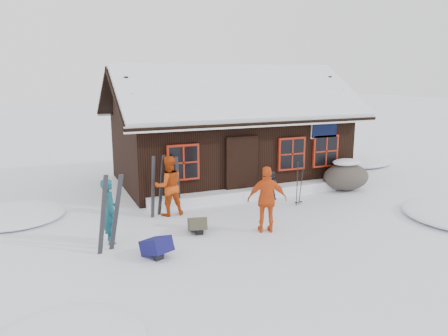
{
  "coord_description": "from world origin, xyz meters",
  "views": [
    {
      "loc": [
        -5.07,
        -10.28,
        4.02
      ],
      "look_at": [
        -0.16,
        1.4,
        1.3
      ],
      "focal_mm": 35.0,
      "sensor_mm": 36.0,
      "label": 1
    }
  ],
  "objects_px": {
    "skier_crouched": "(272,185)",
    "backpack_olive": "(197,227)",
    "ski_pair_left": "(110,214)",
    "skier_orange_right": "(267,199)",
    "boulder": "(346,176)",
    "skier_teal": "(109,211)",
    "backpack_blue": "(157,250)",
    "ski_poles": "(299,184)",
    "skier_orange_left": "(169,186)"
  },
  "relations": [
    {
      "from": "skier_teal",
      "to": "skier_orange_left",
      "type": "height_order",
      "value": "skier_orange_left"
    },
    {
      "from": "skier_orange_left",
      "to": "ski_pair_left",
      "type": "bearing_deg",
      "value": 44.97
    },
    {
      "from": "skier_crouched",
      "to": "skier_orange_right",
      "type": "bearing_deg",
      "value": -151.0
    },
    {
      "from": "skier_orange_left",
      "to": "skier_teal",
      "type": "bearing_deg",
      "value": 37.7
    },
    {
      "from": "skier_orange_right",
      "to": "backpack_blue",
      "type": "relative_size",
      "value": 2.71
    },
    {
      "from": "boulder",
      "to": "ski_poles",
      "type": "distance_m",
      "value": 2.69
    },
    {
      "from": "backpack_olive",
      "to": "ski_poles",
      "type": "bearing_deg",
      "value": 28.02
    },
    {
      "from": "ski_poles",
      "to": "skier_teal",
      "type": "bearing_deg",
      "value": -171.1
    },
    {
      "from": "skier_orange_left",
      "to": "skier_crouched",
      "type": "relative_size",
      "value": 1.82
    },
    {
      "from": "skier_teal",
      "to": "ski_pair_left",
      "type": "relative_size",
      "value": 0.86
    },
    {
      "from": "skier_orange_right",
      "to": "backpack_olive",
      "type": "relative_size",
      "value": 2.96
    },
    {
      "from": "boulder",
      "to": "skier_crouched",
      "type": "bearing_deg",
      "value": -178.18
    },
    {
      "from": "ski_pair_left",
      "to": "skier_orange_right",
      "type": "bearing_deg",
      "value": -12.3
    },
    {
      "from": "backpack_blue",
      "to": "backpack_olive",
      "type": "relative_size",
      "value": 1.09
    },
    {
      "from": "skier_orange_left",
      "to": "backpack_blue",
      "type": "xyz_separation_m",
      "value": [
        -1.09,
        -2.81,
        -0.7
      ]
    },
    {
      "from": "ski_poles",
      "to": "backpack_olive",
      "type": "height_order",
      "value": "ski_poles"
    },
    {
      "from": "skier_orange_left",
      "to": "boulder",
      "type": "xyz_separation_m",
      "value": [
        6.57,
        0.32,
        -0.37
      ]
    },
    {
      "from": "ski_pair_left",
      "to": "backpack_blue",
      "type": "bearing_deg",
      "value": -49.46
    },
    {
      "from": "skier_teal",
      "to": "backpack_blue",
      "type": "bearing_deg",
      "value": -147.99
    },
    {
      "from": "boulder",
      "to": "ski_poles",
      "type": "bearing_deg",
      "value": -160.1
    },
    {
      "from": "backpack_blue",
      "to": "ski_pair_left",
      "type": "bearing_deg",
      "value": 114.57
    },
    {
      "from": "skier_orange_right",
      "to": "boulder",
      "type": "relative_size",
      "value": 1.02
    },
    {
      "from": "skier_orange_left",
      "to": "backpack_olive",
      "type": "xyz_separation_m",
      "value": [
        0.27,
        -1.71,
        -0.71
      ]
    },
    {
      "from": "backpack_olive",
      "to": "ski_pair_left",
      "type": "bearing_deg",
      "value": -160.46
    },
    {
      "from": "skier_teal",
      "to": "ski_poles",
      "type": "relative_size",
      "value": 1.13
    },
    {
      "from": "skier_orange_right",
      "to": "boulder",
      "type": "height_order",
      "value": "skier_orange_right"
    },
    {
      "from": "skier_orange_left",
      "to": "backpack_blue",
      "type": "bearing_deg",
      "value": 67.94
    },
    {
      "from": "skier_crouched",
      "to": "boulder",
      "type": "xyz_separation_m",
      "value": [
        3.05,
        0.1,
        0.02
      ]
    },
    {
      "from": "backpack_blue",
      "to": "skier_orange_left",
      "type": "bearing_deg",
      "value": 45.12
    },
    {
      "from": "skier_orange_left",
      "to": "ski_pair_left",
      "type": "xyz_separation_m",
      "value": [
        -1.97,
        -2.03,
        0.01
      ]
    },
    {
      "from": "ski_poles",
      "to": "ski_pair_left",
      "type": "bearing_deg",
      "value": -166.52
    },
    {
      "from": "skier_crouched",
      "to": "backpack_olive",
      "type": "distance_m",
      "value": 3.8
    },
    {
      "from": "boulder",
      "to": "skier_orange_left",
      "type": "bearing_deg",
      "value": -177.19
    },
    {
      "from": "skier_orange_left",
      "to": "boulder",
      "type": "relative_size",
      "value": 1.02
    },
    {
      "from": "ski_pair_left",
      "to": "backpack_blue",
      "type": "xyz_separation_m",
      "value": [
        0.88,
        -0.78,
        -0.71
      ]
    },
    {
      "from": "backpack_olive",
      "to": "skier_orange_left",
      "type": "bearing_deg",
      "value": 110.36
    },
    {
      "from": "boulder",
      "to": "ski_pair_left",
      "type": "height_order",
      "value": "ski_pair_left"
    },
    {
      "from": "boulder",
      "to": "backpack_olive",
      "type": "relative_size",
      "value": 2.91
    },
    {
      "from": "boulder",
      "to": "backpack_olive",
      "type": "xyz_separation_m",
      "value": [
        -6.3,
        -2.04,
        -0.35
      ]
    },
    {
      "from": "skier_teal",
      "to": "backpack_olive",
      "type": "xyz_separation_m",
      "value": [
        2.17,
        -0.19,
        -0.64
      ]
    },
    {
      "from": "ski_pair_left",
      "to": "backpack_olive",
      "type": "distance_m",
      "value": 2.37
    },
    {
      "from": "skier_teal",
      "to": "ski_poles",
      "type": "bearing_deg",
      "value": -81.37
    },
    {
      "from": "skier_orange_right",
      "to": "boulder",
      "type": "distance_m",
      "value": 5.33
    },
    {
      "from": "skier_orange_right",
      "to": "skier_crouched",
      "type": "distance_m",
      "value": 3.02
    },
    {
      "from": "skier_crouched",
      "to": "backpack_olive",
      "type": "bearing_deg",
      "value": -178.93
    },
    {
      "from": "skier_orange_left",
      "to": "skier_orange_right",
      "type": "xyz_separation_m",
      "value": [
        1.96,
        -2.34,
        -0.0
      ]
    },
    {
      "from": "backpack_blue",
      "to": "backpack_olive",
      "type": "xyz_separation_m",
      "value": [
        1.35,
        1.1,
        -0.01
      ]
    },
    {
      "from": "skier_orange_right",
      "to": "skier_crouched",
      "type": "xyz_separation_m",
      "value": [
        1.55,
        2.57,
        -0.39
      ]
    },
    {
      "from": "skier_crouched",
      "to": "ski_pair_left",
      "type": "xyz_separation_m",
      "value": [
        -5.48,
        -2.26,
        0.4
      ]
    },
    {
      "from": "skier_crouched",
      "to": "skier_teal",
      "type": "bearing_deg",
      "value": 168.09
    }
  ]
}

